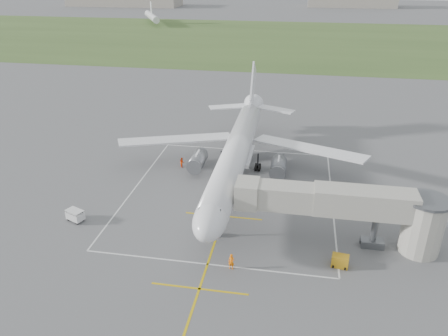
% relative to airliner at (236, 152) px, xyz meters
% --- Properties ---
extents(ground, '(700.00, 700.00, 0.00)m').
position_rel_airliner_xyz_m(ground, '(0.00, -0.75, -4.39)').
color(ground, '#525254').
rests_on(ground, ground).
extents(grass_strip, '(700.00, 120.00, 0.02)m').
position_rel_airliner_xyz_m(grass_strip, '(0.00, 129.25, -4.38)').
color(grass_strip, '#395224').
rests_on(grass_strip, ground).
extents(apron_markings, '(28.20, 60.00, 0.01)m').
position_rel_airliner_xyz_m(apron_markings, '(0.00, -6.57, -4.38)').
color(apron_markings, gold).
rests_on(apron_markings, ground).
extents(airliner, '(38.93, 46.75, 13.52)m').
position_rel_airliner_xyz_m(airliner, '(0.00, 0.00, 0.00)').
color(airliner, silver).
rests_on(airliner, ground).
extents(jet_bridge, '(23.40, 5.00, 7.20)m').
position_rel_airliner_xyz_m(jet_bridge, '(15.72, -14.25, 0.35)').
color(jet_bridge, gray).
rests_on(jet_bridge, ground).
extents(gpu_unit, '(1.93, 1.49, 1.34)m').
position_rel_airliner_xyz_m(gpu_unit, '(14.11, -18.59, -3.73)').
color(gpu_unit, '#AF7E15').
rests_on(gpu_unit, ground).
extents(baggage_cart, '(2.52, 2.06, 1.52)m').
position_rel_airliner_xyz_m(baggage_cart, '(-18.26, -15.04, -3.61)').
color(baggage_cart, silver).
rests_on(baggage_cart, ground).
extents(ramp_worker_nose, '(0.71, 0.51, 1.81)m').
position_rel_airliner_xyz_m(ramp_worker_nose, '(2.67, -21.03, -3.49)').
color(ramp_worker_nose, orange).
rests_on(ramp_worker_nose, ground).
extents(ramp_worker_wing, '(0.95, 0.98, 1.60)m').
position_rel_airliner_xyz_m(ramp_worker_wing, '(-9.11, 2.80, -3.59)').
color(ramp_worker_wing, '#FB4407').
rests_on(ramp_worker_wing, ground).
extents(distant_hangars, '(345.00, 49.00, 12.00)m').
position_rel_airliner_xyz_m(distant_hangars, '(-16.15, 264.44, 0.78)').
color(distant_hangars, gray).
rests_on(distant_hangars, ground).
extents(distant_aircraft, '(201.32, 44.10, 8.85)m').
position_rel_airliner_xyz_m(distant_aircraft, '(19.64, 178.59, -0.80)').
color(distant_aircraft, silver).
rests_on(distant_aircraft, ground).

